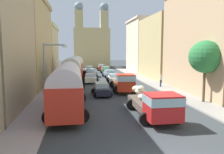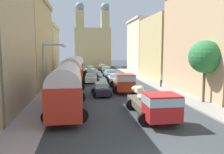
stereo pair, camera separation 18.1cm
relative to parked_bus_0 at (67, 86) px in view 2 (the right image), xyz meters
The scene contains 25 objects.
ground_plane 17.52m from the parked_bus_0, 73.81° to the left, with size 154.00×154.00×0.00m, color #34393C.
sidewalk_left 16.99m from the parked_bus_0, 98.19° to the left, with size 2.50×70.00×0.14m, color #A29292.
sidewalk_right 20.72m from the parked_bus_0, 54.07° to the left, with size 2.50×70.00×0.14m, color gray.
building_left_2 16.50m from the parked_bus_0, 112.79° to the left, with size 5.61×14.98×12.27m.
building_left_3 29.95m from the parked_bus_0, 101.44° to the left, with size 4.97×12.67×10.09m.
building_right_1 18.00m from the parked_bus_0, 21.07° to the left, with size 6.49×14.47×12.97m.
building_right_2 26.55m from the parked_bus_0, 52.46° to the left, with size 5.42×12.96×10.95m.
building_right_3 37.64m from the parked_bus_0, 64.38° to the left, with size 6.24×12.15×12.25m.
distant_church 49.51m from the parked_bus_0, 84.36° to the left, with size 10.35×6.71×18.55m.
parked_bus_0 is the anchor object (origin of this frame).
parked_bus_1 12.25m from the parked_bus_0, 89.86° to the left, with size 3.47×8.37×4.12m.
parked_bus_2 23.63m from the parked_bus_0, 88.95° to the left, with size 3.53×8.09×3.92m.
cargo_truck_0 7.19m from the parked_bus_0, 25.20° to the right, with size 3.12×6.92×2.18m.
cargo_truck_1 10.18m from the parked_bus_0, 51.61° to the left, with size 3.18×7.68×2.34m.
car_0 17.25m from the parked_bus_0, 68.20° to the left, with size 2.50×4.37×1.38m.
car_1 23.61m from the parked_bus_0, 73.83° to the left, with size 2.51×4.33×1.41m.
car_2 31.89m from the parked_bus_0, 77.62° to the left, with size 2.52×4.13×1.45m.
car_3 38.05m from the parked_bus_0, 80.06° to the left, with size 2.30×4.27×1.54m.
car_4 7.18m from the parked_bus_0, 60.94° to the left, with size 2.18×3.90×1.48m.
car_5 16.47m from the parked_bus_0, 80.35° to the left, with size 2.49×3.79×1.47m.
car_6 24.67m from the parked_bus_0, 82.37° to the left, with size 2.36×4.11×1.51m.
car_7 31.88m from the parked_bus_0, 84.15° to the left, with size 2.29×4.15×1.52m.
pedestrian_1 15.78m from the parked_bus_0, 40.88° to the left, with size 0.34×0.34×1.89m.
streetlamp_near 1.99m from the parked_bus_0, 151.67° to the right, with size 1.90×0.28×5.57m.
roadside_tree_1 12.99m from the parked_bus_0, ahead, with size 3.08×3.08×5.99m.
Camera 2 is at (-3.70, -8.35, 5.08)m, focal length 36.20 mm.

